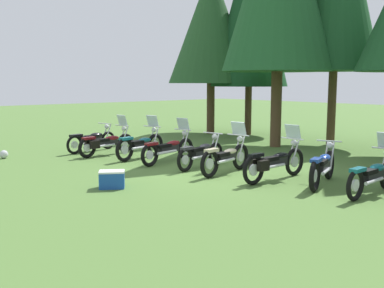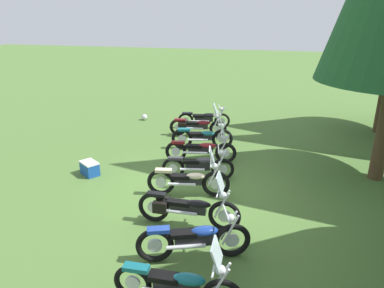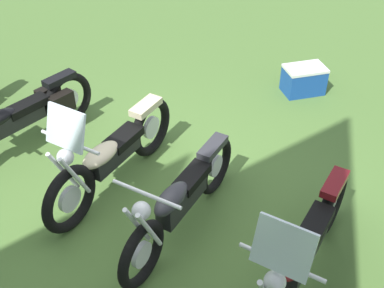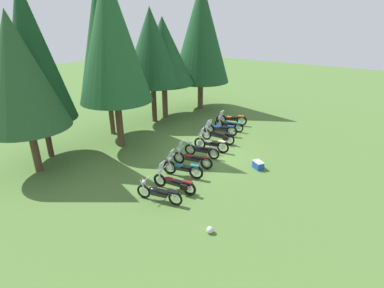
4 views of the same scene
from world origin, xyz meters
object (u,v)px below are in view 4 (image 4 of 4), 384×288
at_px(motorcycle_2, 182,168).
at_px(motorcycle_0, 159,193).
at_px(pine_tree_0, 18,72).
at_px(motorcycle_8, 228,124).
at_px(motorcycle_5, 211,144).
at_px(dropped_helmet, 210,230).
at_px(pine_tree_2, 111,37).
at_px(motorcycle_7, 220,129).
at_px(pine_tree_1, 31,53).
at_px(motorcycle_4, 201,150).
at_px(motorcycle_6, 218,136).
at_px(motorcycle_1, 175,183).
at_px(pine_tree_4, 151,47).
at_px(picnic_cooler, 258,165).
at_px(motorcycle_3, 192,159).
at_px(pine_tree_3, 103,35).
at_px(pine_tree_6, 201,33).
at_px(motorcycle_9, 231,119).
at_px(pine_tree_5, 163,51).

bearing_deg(motorcycle_2, motorcycle_0, 88.29).
bearing_deg(pine_tree_0, motorcycle_8, -26.23).
relative_size(motorcycle_5, dropped_helmet, 8.05).
relative_size(pine_tree_0, pine_tree_2, 0.78).
relative_size(motorcycle_7, pine_tree_1, 0.24).
height_order(motorcycle_0, motorcycle_4, motorcycle_4).
xyz_separation_m(motorcycle_0, motorcycle_7, (8.46, 1.63, 0.02)).
distance_m(motorcycle_2, motorcycle_6, 4.99).
bearing_deg(motorcycle_1, motorcycle_4, -82.30).
bearing_deg(pine_tree_4, motorcycle_1, -134.53).
height_order(motorcycle_0, pine_tree_4, pine_tree_4).
distance_m(motorcycle_7, motorcycle_8, 1.26).
distance_m(pine_tree_0, pine_tree_2, 5.14).
bearing_deg(motorcycle_0, motorcycle_5, -93.74).
height_order(motorcycle_6, picnic_cooler, motorcycle_6).
height_order(motorcycle_3, pine_tree_0, pine_tree_0).
height_order(motorcycle_5, pine_tree_3, pine_tree_3).
bearing_deg(motorcycle_5, motorcycle_7, -83.28).
xyz_separation_m(motorcycle_5, pine_tree_4, (2.41, 6.47, 5.03)).
height_order(pine_tree_4, pine_tree_6, pine_tree_6).
bearing_deg(motorcycle_0, pine_tree_6, -76.69).
xyz_separation_m(motorcycle_9, picnic_cooler, (-5.48, -4.41, -0.25)).
height_order(motorcycle_2, motorcycle_4, motorcycle_2).
height_order(pine_tree_3, pine_tree_5, pine_tree_3).
distance_m(motorcycle_6, pine_tree_0, 11.48).
bearing_deg(dropped_helmet, pine_tree_4, 49.05).
bearing_deg(pine_tree_3, motorcycle_8, -51.63).
xyz_separation_m(motorcycle_8, pine_tree_2, (-6.19, 4.34, 6.02)).
height_order(motorcycle_0, motorcycle_6, motorcycle_6).
distance_m(motorcycle_0, pine_tree_5, 13.06).
distance_m(motorcycle_0, motorcycle_3, 3.69).
bearing_deg(motorcycle_6, pine_tree_6, -50.17).
height_order(motorcycle_1, picnic_cooler, motorcycle_1).
bearing_deg(pine_tree_4, pine_tree_5, 1.72).
distance_m(motorcycle_2, motorcycle_5, 3.55).
bearing_deg(motorcycle_9, pine_tree_6, -50.33).
xyz_separation_m(motorcycle_0, pine_tree_4, (8.35, 7.34, 5.05)).
xyz_separation_m(motorcycle_3, pine_tree_1, (-3.51, 7.52, 5.34)).
bearing_deg(motorcycle_0, motorcycle_7, -91.17).
xyz_separation_m(motorcycle_6, motorcycle_7, (1.12, 0.45, -0.01)).
height_order(pine_tree_2, pine_tree_5, pine_tree_2).
bearing_deg(pine_tree_0, motorcycle_0, -79.55).
distance_m(pine_tree_5, dropped_helmet, 15.37).
bearing_deg(pine_tree_2, pine_tree_6, 1.97).
bearing_deg(motorcycle_4, motorcycle_1, 92.92).
bearing_deg(pine_tree_0, motorcycle_6, -34.36).
bearing_deg(motorcycle_3, dropped_helmet, 121.40).
distance_m(motorcycle_1, motorcycle_4, 3.93).
height_order(motorcycle_3, dropped_helmet, motorcycle_3).
bearing_deg(motorcycle_6, pine_tree_3, 20.38).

